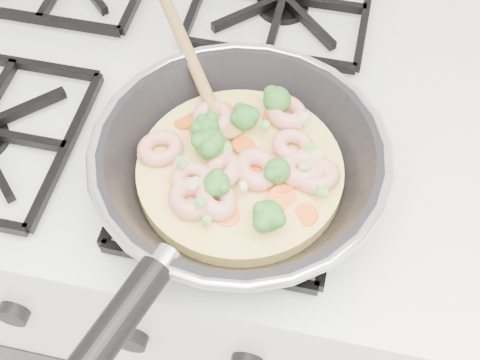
# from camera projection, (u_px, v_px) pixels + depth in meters

# --- Properties ---
(stove) EXTENTS (0.60, 0.60, 0.92)m
(stove) POSITION_uv_depth(u_px,v_px,m) (172.00, 243.00, 1.20)
(stove) COLOR silver
(stove) RESTS_ON ground
(skillet) EXTENTS (0.33, 0.55, 0.10)m
(skillet) POSITION_uv_depth(u_px,v_px,m) (238.00, 166.00, 0.68)
(skillet) COLOR black
(skillet) RESTS_ON stove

